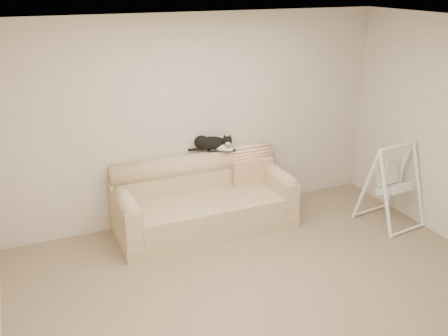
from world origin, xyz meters
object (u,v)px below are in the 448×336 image
(remote_a, at_px, (214,150))
(tuxedo_cat, at_px, (212,143))
(remote_b, at_px, (229,150))
(sofa, at_px, (203,201))
(baby_swing, at_px, (392,184))

(remote_a, relative_size, tuxedo_cat, 0.33)
(remote_a, bearing_deg, remote_b, -11.48)
(sofa, distance_m, baby_swing, 2.40)
(remote_a, relative_size, baby_swing, 0.17)
(sofa, distance_m, remote_a, 0.66)
(tuxedo_cat, relative_size, baby_swing, 0.52)
(remote_b, height_order, baby_swing, baby_swing)
(sofa, relative_size, baby_swing, 2.08)
(sofa, xyz_separation_m, remote_a, (0.26, 0.24, 0.56))
(tuxedo_cat, height_order, baby_swing, tuxedo_cat)
(baby_swing, bearing_deg, sofa, 159.64)
(remote_b, bearing_deg, sofa, -155.64)
(remote_a, xyz_separation_m, baby_swing, (1.98, -1.08, -0.38))
(baby_swing, bearing_deg, remote_b, 149.97)
(sofa, height_order, baby_swing, baby_swing)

